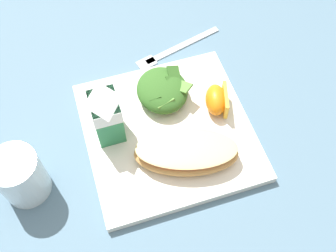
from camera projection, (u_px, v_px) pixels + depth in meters
The scene contains 8 objects.
ground at pixel (168, 134), 0.70m from camera, with size 3.00×3.00×0.00m, color slate.
white_plate at pixel (168, 131), 0.70m from camera, with size 0.28×0.28×0.02m, color white.
cheesy_pizza_bread at pixel (186, 152), 0.65m from camera, with size 0.13×0.19×0.04m.
green_salad_pile at pixel (162, 90), 0.71m from camera, with size 0.10×0.10×0.05m.
milk_carton at pixel (106, 112), 0.64m from camera, with size 0.06×0.05×0.11m.
orange_wedge_front at pixel (217, 100), 0.70m from camera, with size 0.07×0.05×0.04m.
metal_fork at pixel (172, 50), 0.80m from camera, with size 0.07×0.19×0.01m.
drinking_clear_cup at pixel (21, 176), 0.61m from camera, with size 0.07×0.07×0.09m, color silver.
Camera 1 is at (-0.34, 0.11, 0.61)m, focal length 43.02 mm.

